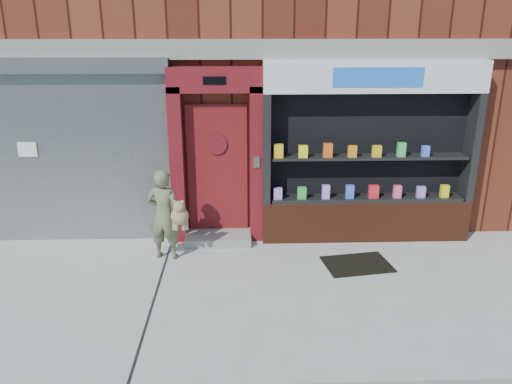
{
  "coord_description": "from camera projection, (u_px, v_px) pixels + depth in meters",
  "views": [
    {
      "loc": [
        -0.37,
        -6.08,
        3.52
      ],
      "look_at": [
        -0.14,
        1.0,
        1.13
      ],
      "focal_mm": 35.0,
      "sensor_mm": 36.0,
      "label": 1
    }
  ],
  "objects": [
    {
      "name": "building",
      "position": [
        255.0,
        2.0,
        11.29
      ],
      "size": [
        12.0,
        8.16,
        8.0
      ],
      "color": "#4F1C12",
      "rests_on": "ground"
    },
    {
      "name": "ground",
      "position": [
        268.0,
        292.0,
        6.89
      ],
      "size": [
        80.0,
        80.0,
        0.0
      ],
      "primitive_type": "plane",
      "color": "#9E9E99",
      "rests_on": "ground"
    },
    {
      "name": "pharmacy_bay",
      "position": [
        368.0,
        161.0,
        8.23
      ],
      "size": [
        3.5,
        0.41,
        3.0
      ],
      "color": "#562414",
      "rests_on": "ground"
    },
    {
      "name": "doormat",
      "position": [
        357.0,
        264.0,
        7.67
      ],
      "size": [
        1.09,
        0.84,
        0.02
      ],
      "primitive_type": "cube",
      "rotation": [
        0.0,
        0.0,
        0.16
      ],
      "color": "black",
      "rests_on": "ground"
    },
    {
      "name": "shutter_bay",
      "position": [
        78.0,
        141.0,
        8.07
      ],
      "size": [
        3.1,
        0.3,
        3.04
      ],
      "color": "gray",
      "rests_on": "ground"
    },
    {
      "name": "red_door_bay",
      "position": [
        217.0,
        157.0,
        8.17
      ],
      "size": [
        1.52,
        0.58,
        2.9
      ],
      "color": "maroon",
      "rests_on": "ground"
    },
    {
      "name": "woman",
      "position": [
        166.0,
        215.0,
        7.69
      ],
      "size": [
        0.69,
        0.49,
        1.45
      ],
      "color": "#5C6844",
      "rests_on": "ground"
    }
  ]
}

